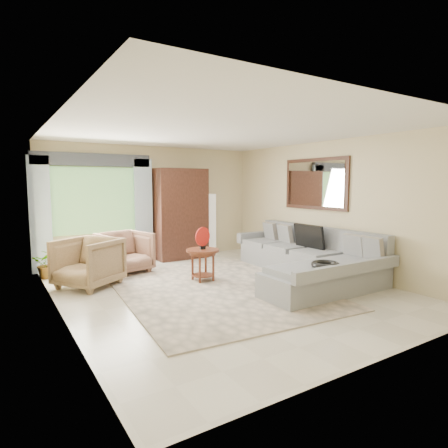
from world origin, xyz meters
TOP-DOWN VIEW (x-y plane):
  - ground at (0.00, 0.00)m, footprint 6.00×6.00m
  - area_rug at (-0.12, 0.06)m, footprint 3.33×4.24m
  - sectional_sofa at (1.78, -0.18)m, footprint 2.30×3.46m
  - tv_screen at (2.05, 0.07)m, footprint 0.14×0.74m
  - garden_hose at (1.00, -1.33)m, footprint 0.43×0.43m
  - coffee_table at (-0.04, 0.60)m, footprint 0.59×0.59m
  - red_disc at (-0.04, 0.60)m, footprint 0.34×0.11m
  - armchair_left at (-1.87, 1.34)m, footprint 1.27×1.26m
  - armchair_right at (-1.03, 1.99)m, footprint 1.05×1.07m
  - potted_plant at (-2.37, 2.38)m, footprint 0.61×0.57m
  - armoire at (0.55, 2.72)m, footprint 1.20×0.55m
  - floor_lamp at (1.35, 2.78)m, footprint 0.24×0.24m
  - window at (-1.35, 2.97)m, footprint 1.80×0.04m
  - curtain_left at (-2.40, 2.88)m, footprint 0.40×0.08m
  - curtain_right at (-0.30, 2.88)m, footprint 0.40×0.08m
  - valance at (-1.35, 2.90)m, footprint 2.40×0.12m
  - wall_mirror at (2.46, 0.35)m, footprint 0.05×1.70m

SIDE VIEW (x-z plane):
  - ground at x=0.00m, z-range 0.00..0.00m
  - area_rug at x=-0.12m, z-range 0.00..0.02m
  - potted_plant at x=-2.37m, z-range 0.00..0.54m
  - sectional_sofa at x=1.78m, z-range -0.17..0.73m
  - coffee_table at x=-0.04m, z-range 0.01..0.60m
  - armchair_right at x=-1.03m, z-range 0.00..0.82m
  - armchair_left at x=-1.87m, z-range 0.00..0.84m
  - garden_hose at x=1.00m, z-range 0.50..0.59m
  - tv_screen at x=2.05m, z-range 0.48..0.96m
  - floor_lamp at x=1.35m, z-range 0.00..1.50m
  - red_disc at x=-0.04m, z-range 0.65..0.99m
  - armoire at x=0.55m, z-range 0.00..2.10m
  - curtain_left at x=-2.40m, z-range 0.00..2.30m
  - curtain_right at x=-0.30m, z-range 0.00..2.30m
  - window at x=-1.35m, z-range 0.70..2.10m
  - wall_mirror at x=2.46m, z-range 1.22..2.27m
  - valance at x=-1.35m, z-range 2.12..2.38m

